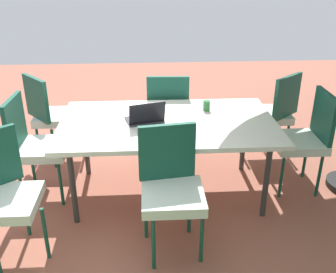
{
  "coord_description": "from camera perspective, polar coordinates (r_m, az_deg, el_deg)",
  "views": [
    {
      "loc": [
        0.19,
        3.26,
        2.13
      ],
      "look_at": [
        0.0,
        0.0,
        0.6
      ],
      "focal_mm": 42.27,
      "sensor_mm": 36.0,
      "label": 1
    }
  ],
  "objects": [
    {
      "name": "chair_south",
      "position": [
        4.34,
        -0.01,
        3.78
      ],
      "size": [
        0.46,
        0.47,
        0.98
      ],
      "rotation": [
        0.0,
        0.0,
        -0.06
      ],
      "color": "silver",
      "rests_on": "ground_plane"
    },
    {
      "name": "cup",
      "position": [
        3.79,
        5.58,
        4.45
      ],
      "size": [
        0.07,
        0.07,
        0.1
      ],
      "primitive_type": "cylinder",
      "color": "#286B33",
      "rests_on": "dining_table"
    },
    {
      "name": "dining_table",
      "position": [
        3.56,
        0.0,
        1.49
      ],
      "size": [
        1.94,
        1.13,
        0.75
      ],
      "color": "silver",
      "rests_on": "ground_plane"
    },
    {
      "name": "ground_plane",
      "position": [
        3.9,
        0.0,
        -8.17
      ],
      "size": [
        10.0,
        10.0,
        0.02
      ],
      "primitive_type": "cube",
      "color": "#935442"
    },
    {
      "name": "chair_west",
      "position": [
        3.95,
        19.17,
        0.06
      ],
      "size": [
        0.46,
        0.46,
        0.98
      ],
      "rotation": [
        0.0,
        0.0,
        1.56
      ],
      "color": "silver",
      "rests_on": "ground_plane"
    },
    {
      "name": "chair_southwest",
      "position": [
        4.48,
        14.88,
        3.59
      ],
      "size": [
        0.58,
        0.58,
        0.98
      ],
      "rotation": [
        0.0,
        0.0,
        0.69
      ],
      "color": "silver",
      "rests_on": "ground_plane"
    },
    {
      "name": "chair_southeast",
      "position": [
        4.46,
        -16.44,
        3.29
      ],
      "size": [
        0.59,
        0.58,
        0.98
      ],
      "rotation": [
        0.0,
        0.0,
        5.42
      ],
      "color": "silver",
      "rests_on": "ground_plane"
    },
    {
      "name": "laptop",
      "position": [
        3.51,
        -3.29,
        2.76
      ],
      "size": [
        0.37,
        0.32,
        0.21
      ],
      "rotation": [
        0.0,
        0.0,
        0.25
      ],
      "color": "#2D2D33",
      "rests_on": "dining_table"
    },
    {
      "name": "chair_northeast",
      "position": [
        3.14,
        -22.89,
        -7.34
      ],
      "size": [
        0.58,
        0.58,
        0.98
      ],
      "rotation": [
        0.0,
        0.0,
        3.8
      ],
      "color": "silver",
      "rests_on": "ground_plane"
    },
    {
      "name": "chair_east",
      "position": [
        3.8,
        -18.7,
        -0.85
      ],
      "size": [
        0.47,
        0.46,
        0.98
      ],
      "rotation": [
        0.0,
        0.0,
        4.67
      ],
      "color": "silver",
      "rests_on": "ground_plane"
    },
    {
      "name": "chair_north",
      "position": [
        2.97,
        0.43,
        -6.97
      ],
      "size": [
        0.48,
        0.49,
        0.98
      ],
      "rotation": [
        0.0,
        0.0,
        3.29
      ],
      "color": "silver",
      "rests_on": "ground_plane"
    }
  ]
}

